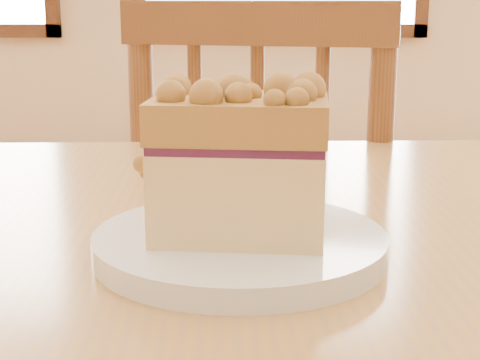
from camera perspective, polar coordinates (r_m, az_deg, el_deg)
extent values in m
cube|color=#3E2011|center=(4.50, 3.11, 11.48)|extent=(1.76, 0.06, 0.08)
cube|color=#9E6F3D|center=(0.62, 1.30, -5.89)|extent=(1.25, 0.86, 0.04)
cube|color=brown|center=(1.32, 2.96, -7.55)|extent=(0.51, 0.51, 0.04)
cylinder|color=brown|center=(1.61, -2.30, -13.16)|extent=(0.04, 0.04, 0.44)
cylinder|color=brown|center=(1.05, 10.65, 0.02)|extent=(0.04, 0.04, 0.47)
cylinder|color=brown|center=(1.11, -7.47, 0.97)|extent=(0.04, 0.04, 0.47)
cube|color=brown|center=(1.04, 1.38, 12.10)|extent=(0.39, 0.12, 0.06)
cylinder|color=brown|center=(1.06, 6.20, -0.28)|extent=(0.02, 0.02, 0.41)
cylinder|color=brown|center=(1.07, 1.31, -0.02)|extent=(0.02, 0.02, 0.41)
cylinder|color=brown|center=(1.09, -3.42, 0.24)|extent=(0.02, 0.02, 0.41)
cylinder|color=white|center=(0.56, -0.01, -4.99)|extent=(0.22, 0.22, 0.02)
cylinder|color=white|center=(0.56, -0.01, -5.48)|extent=(0.15, 0.15, 0.01)
cube|color=#FFDA90|center=(0.55, -0.01, -0.75)|extent=(0.13, 0.10, 0.07)
cube|color=#441331|center=(0.54, -0.01, 3.03)|extent=(0.13, 0.10, 0.01)
cube|color=#AC7E36|center=(0.53, -0.01, 4.88)|extent=(0.13, 0.11, 0.03)
sphere|color=#AC7E36|center=(0.55, -2.65, 7.16)|extent=(0.03, 0.03, 0.03)
sphere|color=#AC7E36|center=(0.57, -4.54, 7.28)|extent=(0.02, 0.02, 0.02)
sphere|color=#AC7E36|center=(0.54, 5.05, 6.83)|extent=(0.01, 0.01, 0.01)
sphere|color=#AC7E36|center=(0.54, -4.32, 6.92)|extent=(0.02, 0.02, 0.02)
sphere|color=#AC7E36|center=(0.52, 5.00, 6.69)|extent=(0.02, 0.02, 0.02)
sphere|color=#AC7E36|center=(0.52, 4.42, 6.70)|extent=(0.02, 0.02, 0.02)
sphere|color=#AC7E36|center=(0.55, 4.44, 6.94)|extent=(0.02, 0.02, 0.02)
sphere|color=#AC7E36|center=(0.56, 1.45, 7.08)|extent=(0.02, 0.02, 0.02)
sphere|color=#AC7E36|center=(0.49, 4.20, 6.14)|extent=(0.01, 0.01, 0.01)
sphere|color=#AC7E36|center=(0.50, 1.49, 6.48)|extent=(0.02, 0.02, 0.02)
sphere|color=#AC7E36|center=(0.55, -4.29, 7.11)|extent=(0.02, 0.02, 0.02)
sphere|color=#AC7E36|center=(0.50, -3.19, 6.41)|extent=(0.02, 0.02, 0.02)
sphere|color=#AC7E36|center=(0.51, 5.06, 6.45)|extent=(0.02, 0.02, 0.02)
sphere|color=#AC7E36|center=(0.53, -4.40, 6.84)|extent=(0.02, 0.02, 0.02)
sphere|color=#AC7E36|center=(0.54, 1.71, 7.05)|extent=(0.02, 0.02, 0.02)
sphere|color=#AC7E36|center=(0.53, 2.53, 6.68)|extent=(0.01, 0.01, 0.01)
sphere|color=#AC7E36|center=(0.52, -7.30, 4.17)|extent=(0.02, 0.02, 0.02)
sphere|color=#AC7E36|center=(0.56, -6.52, 1.40)|extent=(0.01, 0.01, 0.01)
sphere|color=#AC7E36|center=(0.55, -6.51, 2.65)|extent=(0.02, 0.02, 0.02)
sphere|color=#AC7E36|center=(0.52, -7.17, 4.78)|extent=(0.01, 0.01, 0.01)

